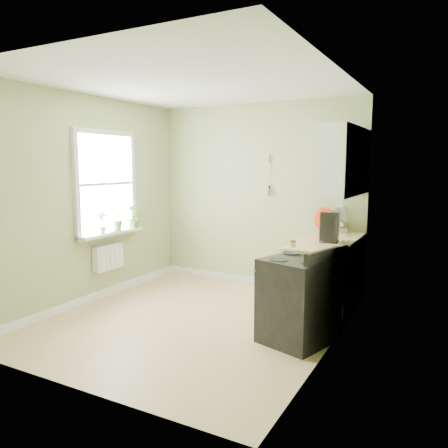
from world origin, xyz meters
The scene contains 21 objects.
floor centered at (0.00, 0.00, -0.01)m, with size 3.20×3.60×0.02m, color tan.
ceiling centered at (0.00, 0.00, 2.71)m, with size 3.20×3.60×0.02m, color white.
wall_back centered at (0.00, 1.81, 1.35)m, with size 3.20×0.02×2.70m, color #A4B178.
wall_left centered at (-1.61, 0.00, 1.35)m, with size 0.02×3.60×2.70m, color #A4B178.
wall_right centered at (1.61, 0.00, 1.35)m, with size 0.02×3.60×2.70m, color #A4B178.
base_cabinets centered at (1.30, 1.00, 0.43)m, with size 0.60×1.60×0.87m, color white.
countertop centered at (1.29, 1.00, 0.89)m, with size 0.64×1.60×0.04m, color beige.
upper_cabinets centered at (1.43, 1.10, 1.85)m, with size 0.35×1.40×0.80m, color white.
window centered at (-1.58, 0.30, 1.55)m, with size 0.06×1.14×1.44m.
window_sill centered at (-1.51, 0.30, 0.88)m, with size 0.18×1.14×0.04m, color white.
radiator centered at (-1.54, 0.25, 0.55)m, with size 0.12×0.50×0.35m, color white.
wall_utensils centered at (0.20, 1.78, 1.56)m, with size 0.02×0.14×0.58m.
stove centered at (1.28, 0.00, 0.44)m, with size 0.81×0.86×0.99m.
stand_mixer centered at (1.27, 1.71, 1.07)m, with size 0.25×0.33×0.37m.
kettle centered at (1.13, 1.72, 1.00)m, with size 0.17×0.10×0.17m.
coffee_maker centered at (1.34, 0.86, 1.08)m, with size 0.24×0.25×0.36m.
red_tray centered at (1.05, 1.72, 1.07)m, with size 0.32×0.32×0.02m, color #B61E00.
jar centered at (1.08, 0.35, 0.95)m, with size 0.07×0.07×0.07m.
plant_a centered at (-1.50, 0.11, 1.05)m, with size 0.16×0.11×0.30m, color #497C2B.
plant_b centered at (-1.50, 0.43, 1.05)m, with size 0.17×0.14×0.31m, color #497C2B.
plant_c centered at (-1.50, 0.74, 1.07)m, with size 0.19×0.19×0.33m, color #497C2B.
Camera 1 is at (2.63, -4.18, 1.81)m, focal length 35.00 mm.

